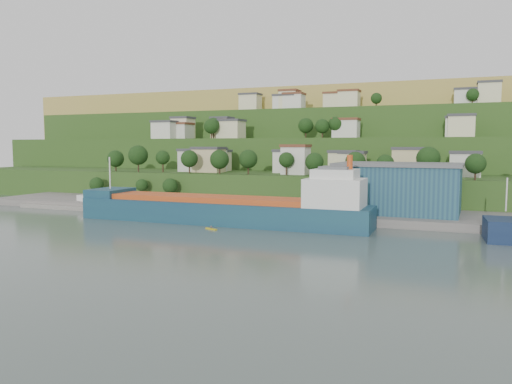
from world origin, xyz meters
The scene contains 10 objects.
ground centered at (0.00, 0.00, 0.00)m, with size 500.00×500.00×0.00m, color #4A5A56.
quay centered at (20.00, 28.00, 0.00)m, with size 220.00×26.00×4.00m, color slate.
pebble_beach centered at (-55.00, 22.00, 0.00)m, with size 40.00×18.00×2.40m, color slate.
hillside centered at (-0.02, 168.69, 0.08)m, with size 360.00×210.32×96.00m.
cargo_ship_near centered at (-0.72, 7.95, 3.08)m, with size 75.11×12.25×19.30m.
warehouse centered at (37.32, 29.11, 8.43)m, with size 31.70×20.17×12.80m.
caravan centered at (-56.06, 20.39, 2.50)m, with size 5.56×2.32×2.60m, color white.
dinghy centered at (-41.09, 17.59, 1.61)m, with size 4.06×1.52×0.81m, color silver.
kayak_orange centered at (-4.82, 3.69, 0.23)m, with size 3.10×0.55×0.77m.
kayak_yellow centered at (-0.84, -1.62, 0.26)m, with size 3.48×1.99×0.88m.
Camera 1 is at (50.87, -103.03, 19.21)m, focal length 35.00 mm.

